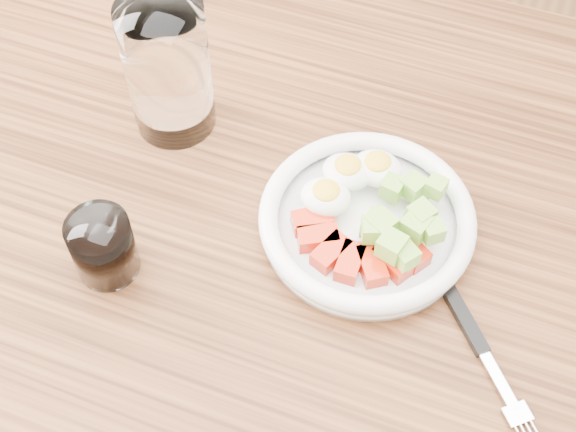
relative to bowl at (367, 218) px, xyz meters
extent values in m
cube|color=brown|center=(-0.71, 0.31, -0.43)|extent=(0.07, 0.07, 0.73)
cube|color=brown|center=(-0.06, -0.04, -0.04)|extent=(1.50, 0.90, 0.04)
cylinder|color=white|center=(0.00, 0.00, -0.01)|extent=(0.22, 0.22, 0.01)
torus|color=white|center=(0.00, 0.00, 0.00)|extent=(0.23, 0.23, 0.02)
cube|color=red|center=(-0.05, -0.02, 0.00)|extent=(0.05, 0.04, 0.02)
cube|color=red|center=(-0.04, -0.04, 0.00)|extent=(0.05, 0.04, 0.02)
cube|color=red|center=(-0.02, -0.05, 0.00)|extent=(0.04, 0.05, 0.02)
cube|color=red|center=(0.00, -0.06, 0.00)|extent=(0.02, 0.04, 0.02)
cube|color=red|center=(0.02, -0.05, 0.00)|extent=(0.04, 0.05, 0.02)
cube|color=red|center=(0.04, -0.04, 0.00)|extent=(0.05, 0.04, 0.02)
cube|color=red|center=(0.05, -0.02, 0.00)|extent=(0.05, 0.04, 0.02)
ellipsoid|color=white|center=(-0.04, 0.04, 0.01)|extent=(0.05, 0.05, 0.03)
ellipsoid|color=yellow|center=(-0.04, 0.04, 0.02)|extent=(0.03, 0.03, 0.01)
ellipsoid|color=white|center=(-0.01, 0.06, 0.01)|extent=(0.05, 0.05, 0.03)
ellipsoid|color=yellow|center=(-0.01, 0.06, 0.02)|extent=(0.03, 0.03, 0.01)
ellipsoid|color=white|center=(-0.05, 0.00, 0.01)|extent=(0.05, 0.05, 0.03)
ellipsoid|color=yellow|center=(-0.05, 0.00, 0.02)|extent=(0.03, 0.03, 0.01)
cube|color=#90BD49|center=(0.02, -0.02, 0.02)|extent=(0.03, 0.03, 0.02)
cube|color=#90BD49|center=(0.02, 0.03, 0.02)|extent=(0.02, 0.02, 0.02)
cube|color=#90BD49|center=(0.05, 0.00, 0.01)|extent=(0.03, 0.03, 0.02)
cube|color=#90BD49|center=(0.03, -0.02, 0.01)|extent=(0.03, 0.03, 0.02)
cube|color=#90BD49|center=(0.01, 0.00, 0.00)|extent=(0.03, 0.03, 0.02)
cube|color=#90BD49|center=(0.05, 0.01, 0.02)|extent=(0.03, 0.03, 0.02)
cube|color=#90BD49|center=(0.04, 0.05, 0.00)|extent=(0.03, 0.03, 0.02)
cube|color=#90BD49|center=(0.07, -0.01, 0.02)|extent=(0.03, 0.03, 0.02)
cube|color=#90BD49|center=(0.01, -0.01, 0.01)|extent=(0.03, 0.03, 0.02)
cube|color=#90BD49|center=(0.04, -0.04, 0.02)|extent=(0.03, 0.03, 0.02)
cube|color=#90BD49|center=(0.04, 0.04, 0.02)|extent=(0.03, 0.03, 0.02)
cube|color=#90BD49|center=(0.05, -0.01, 0.02)|extent=(0.03, 0.03, 0.02)
cube|color=#90BD49|center=(0.06, 0.05, 0.02)|extent=(0.02, 0.02, 0.02)
cube|color=#90BD49|center=(0.01, -0.03, 0.02)|extent=(0.03, 0.03, 0.02)
cube|color=#90BD49|center=(0.05, -0.04, 0.02)|extent=(0.03, 0.03, 0.02)
cube|color=black|center=(0.12, -0.06, -0.02)|extent=(0.08, 0.09, 0.01)
cube|color=silver|center=(0.17, -0.12, -0.02)|extent=(0.05, 0.05, 0.00)
cube|color=silver|center=(0.19, -0.15, -0.02)|extent=(0.03, 0.03, 0.00)
cylinder|color=white|center=(-0.25, 0.07, 0.06)|extent=(0.09, 0.09, 0.17)
cylinder|color=white|center=(-0.23, -0.14, 0.02)|extent=(0.06, 0.06, 0.07)
cylinder|color=black|center=(-0.23, -0.14, 0.01)|extent=(0.06, 0.06, 0.06)
camera|label=1|loc=(0.09, -0.47, 0.68)|focal=50.00mm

